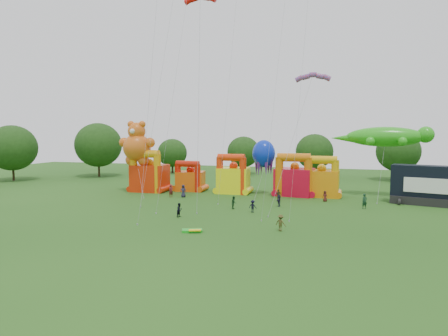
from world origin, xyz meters
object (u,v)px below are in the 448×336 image
(bouncy_castle_2, at_px, (233,178))
(octopus_kite, at_px, (263,158))
(stage_trailer, at_px, (425,186))
(teddy_bear_kite, at_px, (138,161))
(spectator_4, at_px, (278,195))
(bouncy_castle_0, at_px, (149,176))
(gecko_kite, at_px, (384,151))
(spectator_0, at_px, (183,191))

(bouncy_castle_2, xyz_separation_m, octopus_kite, (4.94, 0.22, 3.32))
(stage_trailer, bearing_deg, teddy_bear_kite, -177.41)
(octopus_kite, height_order, spectator_4, octopus_kite)
(bouncy_castle_0, relative_size, teddy_bear_kite, 0.59)
(octopus_kite, bearing_deg, spectator_4, -59.62)
(bouncy_castle_2, distance_m, stage_trailer, 28.21)
(gecko_kite, bearing_deg, bouncy_castle_2, -174.13)
(stage_trailer, distance_m, spectator_0, 34.62)
(spectator_0, bearing_deg, octopus_kite, 22.25)
(gecko_kite, distance_m, spectator_4, 17.86)
(bouncy_castle_2, xyz_separation_m, teddy_bear_kite, (-14.82, -4.31, 2.80))
(teddy_bear_kite, bearing_deg, spectator_0, -12.15)
(octopus_kite, relative_size, spectator_4, 5.17)
(bouncy_castle_0, relative_size, octopus_kite, 0.78)
(teddy_bear_kite, distance_m, gecko_kite, 38.50)
(bouncy_castle_2, xyz_separation_m, spectator_0, (-6.26, -6.16, -1.50))
(teddy_bear_kite, relative_size, spectator_0, 6.13)
(bouncy_castle_0, bearing_deg, gecko_kite, 6.74)
(bouncy_castle_0, distance_m, spectator_0, 9.06)
(gecko_kite, height_order, spectator_4, gecko_kite)
(gecko_kite, bearing_deg, spectator_4, -151.85)
(bouncy_castle_0, distance_m, teddy_bear_kite, 3.54)
(spectator_0, distance_m, spectator_4, 14.57)
(bouncy_castle_0, height_order, spectator_0, bouncy_castle_0)
(octopus_kite, xyz_separation_m, spectator_4, (3.36, -5.74, -4.92))
(octopus_kite, distance_m, spectator_0, 13.76)
(stage_trailer, bearing_deg, gecko_kite, 136.95)
(teddy_bear_kite, relative_size, gecko_kite, 0.79)
(bouncy_castle_0, height_order, spectator_4, bouncy_castle_0)
(stage_trailer, relative_size, spectator_4, 5.22)
(bouncy_castle_0, xyz_separation_m, spectator_0, (7.88, -4.13, -1.69))
(bouncy_castle_2, height_order, spectator_4, bouncy_castle_2)
(teddy_bear_kite, height_order, spectator_0, teddy_bear_kite)
(teddy_bear_kite, relative_size, spectator_4, 6.82)
(stage_trailer, xyz_separation_m, octopus_kite, (-23.17, 2.59, 3.17))
(stage_trailer, bearing_deg, octopus_kite, 173.63)
(bouncy_castle_2, distance_m, spectator_4, 10.10)
(teddy_bear_kite, xyz_separation_m, spectator_0, (8.57, -1.84, -4.31))
(teddy_bear_kite, distance_m, spectator_0, 9.76)
(octopus_kite, bearing_deg, teddy_bear_kite, -167.09)
(octopus_kite, bearing_deg, stage_trailer, -6.37)
(stage_trailer, relative_size, gecko_kite, 0.61)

